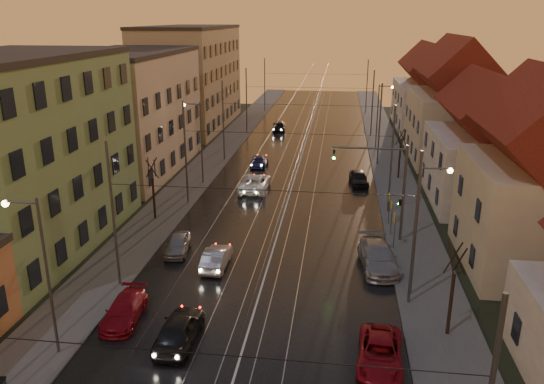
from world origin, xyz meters
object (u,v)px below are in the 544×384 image
at_px(street_lamp_1, 422,218).
at_px(driving_car_2, 255,183).
at_px(driving_car_1, 216,258).
at_px(parked_left_2, 124,310).
at_px(traffic_light_mast, 390,181).
at_px(driving_car_3, 259,161).
at_px(street_lamp_2, 198,135).
at_px(street_lamp_0, 40,263).
at_px(parked_left_3, 178,244).
at_px(driving_car_0, 179,329).
at_px(parked_right_0, 380,353).
at_px(parked_right_1, 378,257).
at_px(parked_right_2, 359,178).
at_px(driving_car_4, 279,126).
at_px(street_lamp_3, 380,111).

height_order(street_lamp_1, driving_car_2, street_lamp_1).
relative_size(driving_car_1, parked_left_2, 0.96).
bearing_deg(traffic_light_mast, driving_car_1, -153.08).
bearing_deg(driving_car_3, street_lamp_2, 53.88).
height_order(traffic_light_mast, driving_car_2, traffic_light_mast).
xyz_separation_m(street_lamp_0, parked_left_3, (2.59, 12.10, -4.26)).
height_order(street_lamp_2, driving_car_0, street_lamp_2).
xyz_separation_m(street_lamp_1, parked_right_0, (-2.50, -6.84, -4.26)).
distance_m(parked_left_2, parked_right_1, 16.13).
bearing_deg(parked_right_1, street_lamp_1, -66.49).
height_order(driving_car_2, driving_car_3, driving_car_2).
bearing_deg(parked_right_0, street_lamp_1, 74.51).
bearing_deg(traffic_light_mast, parked_left_3, -164.97).
relative_size(street_lamp_0, driving_car_2, 1.46).
bearing_deg(driving_car_2, driving_car_1, 90.06).
bearing_deg(parked_right_0, parked_left_3, 144.74).
bearing_deg(parked_left_3, parked_right_1, -9.54).
distance_m(driving_car_0, driving_car_2, 24.79).
bearing_deg(driving_car_2, parked_left_3, 77.65).
relative_size(street_lamp_2, parked_right_1, 1.49).
xyz_separation_m(street_lamp_2, driving_car_1, (5.77, -17.76, -4.22)).
xyz_separation_m(driving_car_2, parked_right_2, (9.77, 2.99, -0.08)).
relative_size(driving_car_1, driving_car_4, 0.90).
xyz_separation_m(driving_car_4, parked_left_3, (-2.26, -41.75, -0.14)).
relative_size(driving_car_2, driving_car_4, 1.23).
bearing_deg(street_lamp_0, street_lamp_3, 67.52).
distance_m(street_lamp_2, street_lamp_3, 24.24).
bearing_deg(driving_car_3, parked_left_3, 82.92).
distance_m(street_lamp_0, street_lamp_3, 47.62).
relative_size(street_lamp_3, parked_left_2, 1.91).
xyz_separation_m(driving_car_1, parked_right_1, (10.46, 1.20, 0.12)).
distance_m(street_lamp_2, parked_right_2, 16.11).
xyz_separation_m(street_lamp_1, driving_car_2, (-12.50, 18.50, -4.13)).
bearing_deg(parked_right_0, parked_left_2, 175.50).
xyz_separation_m(driving_car_4, parked_right_2, (10.62, -24.36, -0.08)).
relative_size(street_lamp_2, driving_car_3, 1.88).
height_order(driving_car_1, driving_car_4, driving_car_4).
xyz_separation_m(parked_right_0, parked_right_1, (0.52, 10.29, 0.16)).
relative_size(driving_car_3, parked_right_0, 0.95).
relative_size(driving_car_2, driving_car_3, 1.29).
relative_size(parked_left_3, parked_right_1, 0.68).
bearing_deg(driving_car_1, parked_right_2, -117.11).
relative_size(traffic_light_mast, parked_right_0, 1.61).
distance_m(street_lamp_1, driving_car_2, 22.71).
height_order(parked_left_3, parked_right_2, parked_right_2).
distance_m(street_lamp_2, driving_car_0, 27.24).
height_order(street_lamp_2, traffic_light_mast, street_lamp_2).
height_order(driving_car_3, parked_right_1, parked_right_1).
relative_size(street_lamp_1, driving_car_0, 1.80).
bearing_deg(driving_car_2, driving_car_4, -88.36).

